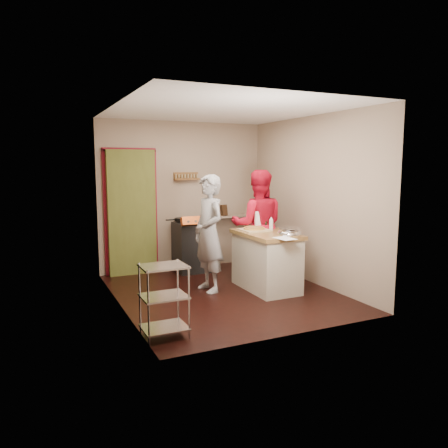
% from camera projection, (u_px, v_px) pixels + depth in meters
% --- Properties ---
extents(floor, '(3.50, 3.50, 0.00)m').
position_uv_depth(floor, '(225.00, 293.00, 6.36)').
color(floor, black).
rests_on(floor, ground).
extents(back_wall, '(3.00, 0.44, 2.60)m').
position_uv_depth(back_wall, '(148.00, 207.00, 7.55)').
color(back_wall, gray).
rests_on(back_wall, ground).
extents(left_wall, '(0.04, 3.50, 2.60)m').
position_uv_depth(left_wall, '(118.00, 208.00, 5.56)').
color(left_wall, gray).
rests_on(left_wall, ground).
extents(right_wall, '(0.04, 3.50, 2.60)m').
position_uv_depth(right_wall, '(312.00, 200.00, 6.81)').
color(right_wall, gray).
rests_on(right_wall, ground).
extents(ceiling, '(3.00, 3.50, 0.02)m').
position_uv_depth(ceiling, '(225.00, 109.00, 6.01)').
color(ceiling, white).
rests_on(ceiling, back_wall).
extents(stove, '(0.60, 0.63, 1.00)m').
position_uv_depth(stove, '(193.00, 246.00, 7.60)').
color(stove, black).
rests_on(stove, ground).
extents(wire_shelving, '(0.48, 0.40, 0.80)m').
position_uv_depth(wire_shelving, '(164.00, 297.00, 4.69)').
color(wire_shelving, silver).
rests_on(wire_shelving, ground).
extents(island, '(0.68, 1.30, 1.17)m').
position_uv_depth(island, '(266.00, 259.00, 6.51)').
color(island, '#B8B19C').
rests_on(island, ground).
extents(person_stripe, '(0.48, 0.67, 1.71)m').
position_uv_depth(person_stripe, '(209.00, 234.00, 6.36)').
color(person_stripe, silver).
rests_on(person_stripe, ground).
extents(person_red, '(1.06, 0.97, 1.77)m').
position_uv_depth(person_red, '(258.00, 225.00, 7.01)').
color(person_red, red).
rests_on(person_red, ground).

